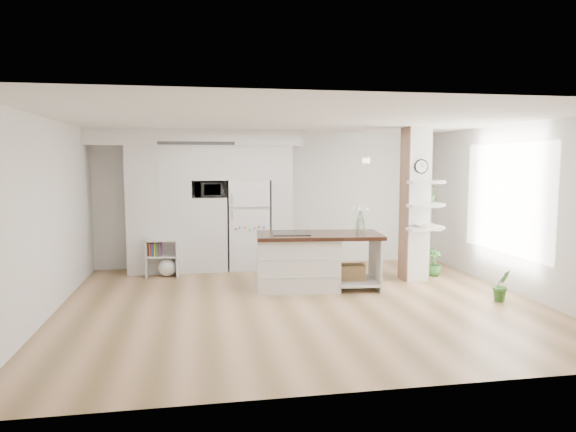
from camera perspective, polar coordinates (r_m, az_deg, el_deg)
The scene contains 14 objects.
floor at distance 7.75m, azimuth 1.47°, elevation -9.66°, with size 7.00×6.00×0.01m, color tan.
room at distance 7.47m, azimuth 1.50°, elevation 4.18°, with size 7.04×6.04×2.72m.
cabinet_wall at distance 10.00m, azimuth -9.75°, elevation 2.55°, with size 4.00×0.71×2.70m.
refrigerator at distance 10.12m, azimuth -4.45°, elevation -0.93°, with size 0.78×0.69×1.75m.
column at distance 9.32m, azimuth 14.57°, elevation 1.25°, with size 0.69×0.90×2.70m.
window at distance 9.11m, azimuth 23.10°, elevation 1.79°, with size 2.40×2.40×0.00m, color white.
pendant_light at distance 8.12m, azimuth 13.21°, elevation 6.04°, with size 0.12×0.12×0.10m, color white.
kitchen_island at distance 8.54m, azimuth 1.86°, elevation -4.89°, with size 2.13×1.18×1.49m.
bookshelf at distance 9.72m, azimuth -13.59°, elevation -4.78°, with size 0.61×0.39×0.69m.
floor_plant_a at distance 8.43m, azimuth 22.64°, elevation -7.12°, with size 0.27×0.22×0.49m, color #387A31.
floor_plant_b at distance 9.87m, azimuth 15.91°, elevation -5.02°, with size 0.27×0.27×0.49m, color #387A31.
microwave at distance 9.96m, azimuth -8.76°, elevation 2.92°, with size 0.54×0.37×0.30m, color #2D2D2D.
shelf_plant at distance 9.56m, azimuth 15.55°, elevation 2.38°, with size 0.27×0.23×0.30m, color #387A31.
decor_bowl at distance 9.11m, azimuth 14.66°, elevation -1.07°, with size 0.22×0.22×0.05m, color white.
Camera 1 is at (-1.48, -7.32, 2.09)m, focal length 32.00 mm.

